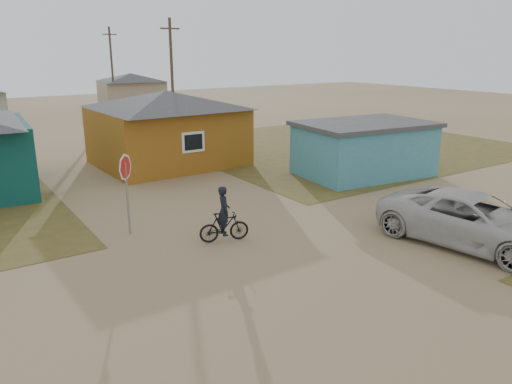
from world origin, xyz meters
The scene contains 10 objects.
ground centered at (0.00, 0.00, 0.00)m, with size 120.00×120.00×0.00m, color #8F7652.
grass_ne centered at (14.00, 13.00, 0.01)m, with size 20.00×18.00×0.00m, color brown.
house_yellow centered at (2.50, 14.00, 2.00)m, with size 7.72×6.76×3.90m.
shed_turquoise centered at (9.50, 6.50, 1.31)m, with size 6.71×4.93×2.60m.
house_beige_east centered at (10.00, 40.00, 1.86)m, with size 6.95×6.05×3.60m.
utility_pole_near centered at (6.50, 22.00, 4.14)m, with size 1.40×0.20×8.00m.
utility_pole_far centered at (7.50, 38.00, 4.14)m, with size 1.40×0.20×8.00m.
stop_sign centered at (-2.97, 4.87, 1.99)m, with size 0.83×0.40×2.74m.
cyclist centered at (-0.66, 2.55, 0.67)m, with size 1.69×0.90×1.84m.
vehicle centered at (5.72, -2.05, 0.82)m, with size 2.71×5.88×1.64m, color #BBBBB7.
Camera 1 is at (-8.11, -10.57, 5.98)m, focal length 35.00 mm.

